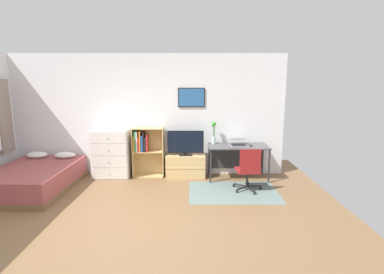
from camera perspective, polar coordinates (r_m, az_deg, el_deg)
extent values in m
plane|color=brown|center=(4.73, -12.37, -15.81)|extent=(7.20, 7.20, 0.00)
cube|color=white|center=(6.68, -8.33, 4.18)|extent=(6.12, 0.06, 2.70)
cube|color=black|center=(6.52, 0.15, 7.70)|extent=(0.59, 0.02, 0.42)
cube|color=#285B93|center=(6.51, 0.15, 7.69)|extent=(0.55, 0.01, 0.38)
cube|color=gray|center=(7.31, -32.31, 3.43)|extent=(0.05, 0.40, 1.54)
cube|color=slate|center=(5.81, 8.29, -10.50)|extent=(1.70, 1.20, 0.01)
cube|color=brown|center=(6.63, -27.97, -8.56)|extent=(1.45, 2.00, 0.10)
cube|color=#9E4C4C|center=(6.56, -28.14, -6.67)|extent=(1.41, 1.96, 0.36)
ellipsoid|color=white|center=(7.27, -27.63, -3.08)|extent=(0.45, 0.29, 0.14)
ellipsoid|color=white|center=(6.99, -23.16, -3.23)|extent=(0.45, 0.29, 0.14)
cube|color=white|center=(6.72, -15.15, -3.10)|extent=(0.80, 0.42, 1.07)
cube|color=silver|center=(6.62, -15.47, -6.88)|extent=(0.76, 0.01, 0.24)
sphere|color=#A59E8C|center=(6.61, -15.51, -6.92)|extent=(0.03, 0.03, 0.03)
cube|color=silver|center=(6.55, -15.58, -4.67)|extent=(0.76, 0.01, 0.24)
sphere|color=#A59E8C|center=(6.54, -15.62, -4.71)|extent=(0.03, 0.03, 0.03)
cube|color=silver|center=(6.49, -15.70, -2.42)|extent=(0.76, 0.01, 0.24)
sphere|color=#A59E8C|center=(6.47, -15.74, -2.45)|extent=(0.03, 0.03, 0.03)
cube|color=silver|center=(6.43, -15.82, -0.12)|extent=(0.76, 0.01, 0.24)
sphere|color=#A59E8C|center=(6.42, -15.86, -0.15)|extent=(0.03, 0.03, 0.03)
cube|color=tan|center=(6.66, -11.04, -2.92)|extent=(0.02, 0.30, 1.10)
cube|color=tan|center=(6.57, -5.33, -2.97)|extent=(0.02, 0.30, 1.10)
cube|color=tan|center=(6.75, -8.09, -7.40)|extent=(0.68, 0.30, 0.02)
cube|color=tan|center=(6.60, -8.21, -2.76)|extent=(0.65, 0.30, 0.02)
cube|color=tan|center=(6.50, -8.33, 1.69)|extent=(0.65, 0.30, 0.02)
cube|color=tan|center=(6.75, -8.03, -2.65)|extent=(0.68, 0.01, 1.10)
cube|color=orange|center=(6.59, -10.87, -1.30)|extent=(0.02, 0.24, 0.33)
cube|color=#2D8C4C|center=(6.56, -10.66, -0.82)|extent=(0.03, 0.20, 0.45)
cube|color=white|center=(6.54, -10.35, -0.89)|extent=(0.03, 0.18, 0.44)
cube|color=red|center=(6.55, -10.08, -1.40)|extent=(0.03, 0.17, 0.32)
cube|color=orange|center=(6.55, -9.75, -0.80)|extent=(0.03, 0.22, 0.45)
cube|color=#1E519E|center=(6.54, -9.39, -1.22)|extent=(0.04, 0.19, 0.36)
cube|color=black|center=(6.55, -9.06, -0.87)|extent=(0.02, 0.24, 0.44)
cube|color=black|center=(6.54, -8.74, -1.43)|extent=(0.03, 0.20, 0.31)
cube|color=red|center=(6.52, -8.42, -1.18)|extent=(0.03, 0.20, 0.37)
cube|color=tan|center=(6.56, -0.98, -5.63)|extent=(0.86, 0.40, 0.50)
cube|color=tan|center=(6.37, -1.02, -6.14)|extent=(0.86, 0.01, 0.02)
cube|color=black|center=(6.48, -0.99, -3.47)|extent=(0.28, 0.16, 0.02)
cube|color=black|center=(6.47, -0.99, -3.17)|extent=(0.06, 0.04, 0.05)
cube|color=black|center=(6.41, -1.00, -0.94)|extent=(0.79, 0.02, 0.49)
cube|color=black|center=(6.40, -1.00, -0.96)|extent=(0.76, 0.01, 0.46)
cube|color=#4C4C4F|center=(6.41, 9.23, -1.78)|extent=(1.28, 0.64, 0.03)
cube|color=#2D2D30|center=(6.16, 3.89, -5.74)|extent=(0.03, 0.03, 0.71)
cube|color=#2D2D30|center=(6.35, 15.00, -5.57)|extent=(0.03, 0.03, 0.71)
cube|color=#2D2D30|center=(6.71, 3.59, -4.35)|extent=(0.03, 0.03, 0.71)
cube|color=#2D2D30|center=(6.89, 13.80, -4.25)|extent=(0.03, 0.03, 0.71)
cube|color=#2D2D30|center=(6.78, 8.74, -3.98)|extent=(1.22, 0.02, 0.50)
cylinder|color=#232326|center=(6.04, 13.45, -9.64)|extent=(0.05, 0.05, 0.05)
cube|color=#232326|center=(5.99, 12.17, -9.35)|extent=(0.28, 0.04, 0.02)
cylinder|color=#232326|center=(6.23, 11.04, -8.89)|extent=(0.05, 0.05, 0.05)
cube|color=#232326|center=(6.09, 10.95, -8.97)|extent=(0.10, 0.28, 0.02)
cylinder|color=#232326|center=(6.08, 8.36, -9.34)|extent=(0.05, 0.05, 0.05)
cube|color=#232326|center=(6.01, 9.60, -9.20)|extent=(0.25, 0.18, 0.02)
cylinder|color=#232326|center=(5.77, 9.00, -10.44)|extent=(0.05, 0.05, 0.05)
cube|color=#232326|center=(5.86, 9.94, -9.74)|extent=(0.24, 0.20, 0.02)
cylinder|color=#232326|center=(5.75, 12.31, -10.64)|extent=(0.05, 0.05, 0.05)
cube|color=#232326|center=(5.85, 11.57, -9.84)|extent=(0.13, 0.27, 0.02)
cylinder|color=#232326|center=(5.90, 10.90, -7.91)|extent=(0.04, 0.04, 0.30)
cube|color=maroon|center=(5.85, 10.96, -6.38)|extent=(0.46, 0.46, 0.03)
cube|color=maroon|center=(5.60, 11.53, -4.62)|extent=(0.40, 0.06, 0.45)
cube|color=#B7B7BC|center=(6.39, 9.30, -1.64)|extent=(0.36, 0.26, 0.01)
cube|color=black|center=(6.38, 9.31, -1.58)|extent=(0.34, 0.23, 0.00)
cube|color=#B7B7BC|center=(6.51, 9.05, -0.37)|extent=(0.36, 0.24, 0.07)
cube|color=black|center=(6.50, 9.06, -0.36)|extent=(0.34, 0.22, 0.06)
ellipsoid|color=#262628|center=(6.39, 11.63, -1.63)|extent=(0.06, 0.10, 0.03)
cylinder|color=silver|center=(6.52, 4.48, -0.60)|extent=(0.09, 0.09, 0.16)
cylinder|color=#3D8438|center=(6.50, 4.68, 0.85)|extent=(0.01, 0.01, 0.40)
sphere|color=#308B2C|center=(6.47, 4.70, 2.60)|extent=(0.07, 0.07, 0.07)
cylinder|color=#3D8438|center=(6.50, 4.45, 0.85)|extent=(0.01, 0.01, 0.40)
sphere|color=#308B2C|center=(6.47, 4.47, 2.60)|extent=(0.07, 0.07, 0.07)
cylinder|color=#3D8438|center=(6.47, 4.40, 0.68)|extent=(0.01, 0.01, 0.37)
sphere|color=#308B2C|center=(6.44, 4.43, 2.30)|extent=(0.07, 0.07, 0.07)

